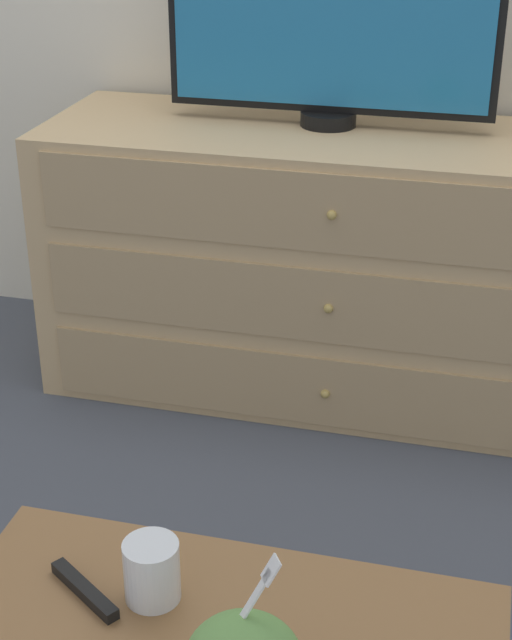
# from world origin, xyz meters

# --- Properties ---
(ground_plane) EXTENTS (12.00, 12.00, 0.00)m
(ground_plane) POSITION_xyz_m (0.00, 0.00, 0.00)
(ground_plane) COLOR #474C56
(dresser) EXTENTS (1.62, 0.55, 0.74)m
(dresser) POSITION_xyz_m (0.12, -0.30, 0.37)
(dresser) COLOR tan
(dresser) RESTS_ON ground_plane
(tv) EXTENTS (0.85, 0.15, 0.54)m
(tv) POSITION_xyz_m (0.05, -0.24, 1.01)
(tv) COLOR black
(tv) RESTS_ON dresser
(drink_cup) EXTENTS (0.08, 0.08, 0.10)m
(drink_cup) POSITION_xyz_m (0.06, -1.69, 0.46)
(drink_cup) COLOR beige
(drink_cup) RESTS_ON coffee_table
(remote_control) EXTENTS (0.14, 0.10, 0.02)m
(remote_control) POSITION_xyz_m (-0.03, -1.72, 0.43)
(remote_control) COLOR black
(remote_control) RESTS_ON coffee_table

